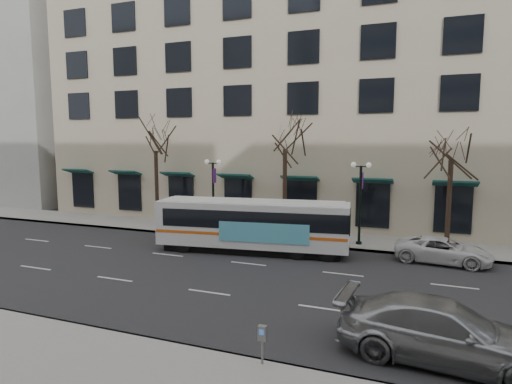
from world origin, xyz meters
The scene contains 13 objects.
ground centered at (0.00, 0.00, 0.00)m, with size 160.00×160.00×0.00m, color black.
sidewalk_far centered at (5.00, 9.00, 0.07)m, with size 80.00×4.00×0.15m, color gray.
building_hotel centered at (-2.00, 21.00, 12.00)m, with size 40.00×20.00×24.00m, color #B6AB8B.
building_far_upblock centered at (-38.00, 21.00, 14.00)m, with size 28.00×20.00×28.00m, color #999993.
tree_far_left centered at (-10.00, 8.80, 6.70)m, with size 3.60×3.60×8.34m.
tree_far_mid centered at (0.00, 8.80, 6.91)m, with size 3.60×3.60×8.55m.
tree_far_right centered at (10.00, 8.80, 6.42)m, with size 3.60×3.60×8.06m.
lamp_post_left centered at (-4.99, 8.20, 2.94)m, with size 1.22×0.45×5.21m.
lamp_post_right centered at (5.01, 8.20, 2.94)m, with size 1.22×0.45×5.21m.
city_bus centered at (-0.63, 4.68, 1.66)m, with size 11.44×3.93×3.04m.
silver_car centered at (9.15, -4.93, 0.90)m, with size 2.53×6.22×1.80m, color #989BA0.
white_pickup centered at (9.68, 6.20, 0.68)m, with size 2.25×4.89×1.36m, color silver.
pay_station centered at (4.28, -7.30, 0.98)m, with size 0.25×0.17×1.15m.
Camera 1 is at (8.25, -18.24, 6.58)m, focal length 30.00 mm.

